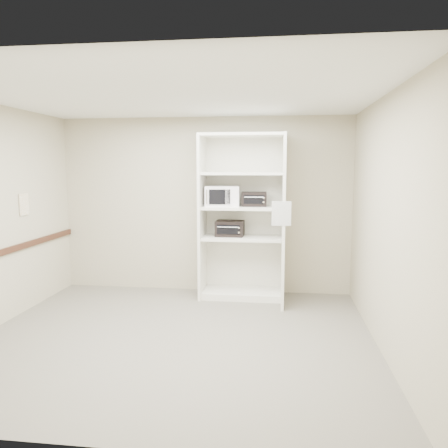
# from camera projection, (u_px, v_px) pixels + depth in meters

# --- Properties ---
(floor) EXTENTS (4.50, 4.00, 0.01)m
(floor) POSITION_uv_depth(u_px,v_px,m) (176.00, 338.00, 5.00)
(floor) COLOR #605950
(floor) RESTS_ON ground
(ceiling) EXTENTS (4.50, 4.00, 0.01)m
(ceiling) POSITION_uv_depth(u_px,v_px,m) (172.00, 96.00, 4.65)
(ceiling) COLOR white
(wall_back) EXTENTS (4.50, 0.02, 2.70)m
(wall_back) POSITION_uv_depth(u_px,v_px,m) (204.00, 205.00, 6.79)
(wall_back) COLOR tan
(wall_back) RESTS_ON ground
(wall_front) EXTENTS (4.50, 0.02, 2.70)m
(wall_front) POSITION_uv_depth(u_px,v_px,m) (101.00, 258.00, 2.86)
(wall_front) COLOR tan
(wall_front) RESTS_ON ground
(wall_right) EXTENTS (0.02, 4.00, 2.70)m
(wall_right) POSITION_uv_depth(u_px,v_px,m) (385.00, 224.00, 4.54)
(wall_right) COLOR tan
(wall_right) RESTS_ON ground
(shelving_unit) EXTENTS (1.24, 0.92, 2.42)m
(shelving_unit) POSITION_uv_depth(u_px,v_px,m) (245.00, 222.00, 6.44)
(shelving_unit) COLOR silver
(shelving_unit) RESTS_ON floor
(microwave) EXTENTS (0.53, 0.43, 0.30)m
(microwave) POSITION_uv_depth(u_px,v_px,m) (222.00, 196.00, 6.43)
(microwave) COLOR white
(microwave) RESTS_ON shelving_unit
(toaster_oven_upper) EXTENTS (0.37, 0.29, 0.21)m
(toaster_oven_upper) POSITION_uv_depth(u_px,v_px,m) (254.00, 199.00, 6.42)
(toaster_oven_upper) COLOR black
(toaster_oven_upper) RESTS_ON shelving_unit
(toaster_oven_lower) EXTENTS (0.42, 0.32, 0.23)m
(toaster_oven_lower) POSITION_uv_depth(u_px,v_px,m) (230.00, 228.00, 6.51)
(toaster_oven_lower) COLOR black
(toaster_oven_lower) RESTS_ON shelving_unit
(paper_sign) EXTENTS (0.25, 0.03, 0.32)m
(paper_sign) POSITION_uv_depth(u_px,v_px,m) (281.00, 214.00, 5.73)
(paper_sign) COLOR white
(paper_sign) RESTS_ON shelving_unit
(wall_poster) EXTENTS (0.01, 0.21, 0.29)m
(wall_poster) POSITION_uv_depth(u_px,v_px,m) (24.00, 204.00, 5.84)
(wall_poster) COLOR white
(wall_poster) RESTS_ON wall_left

